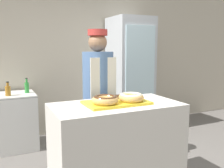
{
  "coord_description": "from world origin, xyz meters",
  "views": [
    {
      "loc": [
        -1.03,
        -2.1,
        1.47
      ],
      "look_at": [
        0.0,
        0.1,
        1.12
      ],
      "focal_mm": 40.0,
      "sensor_mm": 36.0,
      "label": 1
    }
  ],
  "objects_px": {
    "brownie_back_right": "(120,97)",
    "bottle_green": "(27,87)",
    "brownie_back_left": "(102,98)",
    "donut_light_glaze": "(131,97)",
    "serving_tray": "(116,103)",
    "donut_chocolate_glaze": "(105,99)",
    "bottle_amber": "(8,90)",
    "beverage_fridge": "(130,75)",
    "baker_person": "(98,96)"
  },
  "relations": [
    {
      "from": "bottle_amber",
      "to": "brownie_back_right",
      "type": "bearing_deg",
      "value": -56.21
    },
    {
      "from": "donut_light_glaze",
      "to": "bottle_amber",
      "type": "bearing_deg",
      "value": 121.9
    },
    {
      "from": "serving_tray",
      "to": "beverage_fridge",
      "type": "xyz_separation_m",
      "value": [
        1.11,
        1.72,
        0.04
      ]
    },
    {
      "from": "baker_person",
      "to": "bottle_green",
      "type": "height_order",
      "value": "baker_person"
    },
    {
      "from": "donut_light_glaze",
      "to": "bottle_green",
      "type": "relative_size",
      "value": 1.11
    },
    {
      "from": "bottle_amber",
      "to": "bottle_green",
      "type": "xyz_separation_m",
      "value": [
        0.27,
        0.13,
        0.01
      ]
    },
    {
      "from": "donut_light_glaze",
      "to": "brownie_back_right",
      "type": "distance_m",
      "value": 0.17
    },
    {
      "from": "bottle_green",
      "to": "baker_person",
      "type": "bearing_deg",
      "value": -57.04
    },
    {
      "from": "serving_tray",
      "to": "brownie_back_right",
      "type": "xyz_separation_m",
      "value": [
        0.1,
        0.12,
        0.03
      ]
    },
    {
      "from": "brownie_back_left",
      "to": "beverage_fridge",
      "type": "height_order",
      "value": "beverage_fridge"
    },
    {
      "from": "donut_light_glaze",
      "to": "bottle_amber",
      "type": "xyz_separation_m",
      "value": [
        -1.03,
        1.65,
        -0.12
      ]
    },
    {
      "from": "donut_chocolate_glaze",
      "to": "bottle_green",
      "type": "relative_size",
      "value": 1.11
    },
    {
      "from": "brownie_back_right",
      "to": "bottle_green",
      "type": "height_order",
      "value": "bottle_green"
    },
    {
      "from": "bottle_amber",
      "to": "brownie_back_left",
      "type": "bearing_deg",
      "value": -61.92
    },
    {
      "from": "donut_chocolate_glaze",
      "to": "brownie_back_left",
      "type": "height_order",
      "value": "donut_chocolate_glaze"
    },
    {
      "from": "serving_tray",
      "to": "baker_person",
      "type": "bearing_deg",
      "value": 83.29
    },
    {
      "from": "beverage_fridge",
      "to": "donut_light_glaze",
      "type": "bearing_deg",
      "value": -118.9
    },
    {
      "from": "serving_tray",
      "to": "bottle_amber",
      "type": "height_order",
      "value": "bottle_amber"
    },
    {
      "from": "beverage_fridge",
      "to": "bottle_amber",
      "type": "distance_m",
      "value": 2.01
    },
    {
      "from": "brownie_back_right",
      "to": "bottle_amber",
      "type": "bearing_deg",
      "value": 123.79
    },
    {
      "from": "brownie_back_left",
      "to": "donut_light_glaze",
      "type": "bearing_deg",
      "value": -35.3
    },
    {
      "from": "donut_light_glaze",
      "to": "brownie_back_right",
      "type": "bearing_deg",
      "value": 101.84
    },
    {
      "from": "donut_chocolate_glaze",
      "to": "beverage_fridge",
      "type": "bearing_deg",
      "value": 54.78
    },
    {
      "from": "donut_light_glaze",
      "to": "bottle_green",
      "type": "height_order",
      "value": "donut_light_glaze"
    },
    {
      "from": "serving_tray",
      "to": "donut_chocolate_glaze",
      "type": "bearing_deg",
      "value": -161.86
    },
    {
      "from": "serving_tray",
      "to": "bottle_amber",
      "type": "relative_size",
      "value": 3.06
    },
    {
      "from": "donut_light_glaze",
      "to": "brownie_back_left",
      "type": "xyz_separation_m",
      "value": [
        -0.24,
        0.17,
        -0.02
      ]
    },
    {
      "from": "beverage_fridge",
      "to": "brownie_back_right",
      "type": "bearing_deg",
      "value": -122.28
    },
    {
      "from": "serving_tray",
      "to": "bottle_amber",
      "type": "bearing_deg",
      "value": 119.04
    },
    {
      "from": "beverage_fridge",
      "to": "bottle_green",
      "type": "relative_size",
      "value": 8.99
    },
    {
      "from": "donut_chocolate_glaze",
      "to": "serving_tray",
      "type": "bearing_deg",
      "value": 18.14
    },
    {
      "from": "brownie_back_left",
      "to": "donut_chocolate_glaze",
      "type": "bearing_deg",
      "value": -101.84
    },
    {
      "from": "donut_light_glaze",
      "to": "brownie_back_right",
      "type": "relative_size",
      "value": 3.15
    },
    {
      "from": "donut_chocolate_glaze",
      "to": "baker_person",
      "type": "height_order",
      "value": "baker_person"
    },
    {
      "from": "brownie_back_right",
      "to": "beverage_fridge",
      "type": "distance_m",
      "value": 1.89
    },
    {
      "from": "serving_tray",
      "to": "baker_person",
      "type": "height_order",
      "value": "baker_person"
    },
    {
      "from": "donut_chocolate_glaze",
      "to": "beverage_fridge",
      "type": "height_order",
      "value": "beverage_fridge"
    },
    {
      "from": "serving_tray",
      "to": "donut_chocolate_glaze",
      "type": "height_order",
      "value": "donut_chocolate_glaze"
    },
    {
      "from": "donut_chocolate_glaze",
      "to": "bottle_amber",
      "type": "relative_size",
      "value": 1.23
    },
    {
      "from": "bottle_green",
      "to": "donut_light_glaze",
      "type": "bearing_deg",
      "value": -66.87
    },
    {
      "from": "brownie_back_right",
      "to": "bottle_green",
      "type": "xyz_separation_m",
      "value": [
        -0.73,
        1.62,
        -0.08
      ]
    },
    {
      "from": "donut_light_glaze",
      "to": "bottle_green",
      "type": "distance_m",
      "value": 1.95
    },
    {
      "from": "brownie_back_right",
      "to": "bottle_amber",
      "type": "relative_size",
      "value": 0.39
    },
    {
      "from": "serving_tray",
      "to": "bottle_amber",
      "type": "xyz_separation_m",
      "value": [
        -0.89,
        1.61,
        -0.06
      ]
    },
    {
      "from": "brownie_back_right",
      "to": "bottle_green",
      "type": "distance_m",
      "value": 1.78
    },
    {
      "from": "donut_chocolate_glaze",
      "to": "beverage_fridge",
      "type": "relative_size",
      "value": 0.12
    },
    {
      "from": "baker_person",
      "to": "bottle_amber",
      "type": "distance_m",
      "value": 1.36
    },
    {
      "from": "donut_light_glaze",
      "to": "beverage_fridge",
      "type": "bearing_deg",
      "value": 61.1
    },
    {
      "from": "baker_person",
      "to": "bottle_amber",
      "type": "relative_size",
      "value": 8.45
    },
    {
      "from": "baker_person",
      "to": "bottle_amber",
      "type": "bearing_deg",
      "value": 135.52
    }
  ]
}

